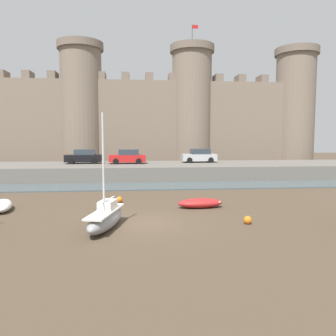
{
  "coord_description": "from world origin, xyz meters",
  "views": [
    {
      "loc": [
        -0.23,
        -16.8,
        4.41
      ],
      "look_at": [
        1.81,
        4.25,
        2.5
      ],
      "focal_mm": 35.0,
      "sensor_mm": 36.0,
      "label": 1
    }
  ],
  "objects_px": {
    "car_quay_centre_east": "(84,157)",
    "car_quay_centre_west": "(199,156)",
    "sailboat_near_channel_right": "(106,217)",
    "rowboat_midflat_left": "(200,203)",
    "rowboat_midflat_right": "(2,205)",
    "mooring_buoy_near_shore": "(248,220)",
    "car_quay_west": "(128,157)",
    "mooring_buoy_off_centre": "(119,200)"
  },
  "relations": [
    {
      "from": "car_quay_centre_east",
      "to": "car_quay_centre_west",
      "type": "distance_m",
      "value": 13.51
    },
    {
      "from": "sailboat_near_channel_right",
      "to": "car_quay_centre_west",
      "type": "bearing_deg",
      "value": 68.33
    },
    {
      "from": "rowboat_midflat_left",
      "to": "rowboat_midflat_right",
      "type": "bearing_deg",
      "value": 177.97
    },
    {
      "from": "rowboat_midflat_right",
      "to": "mooring_buoy_near_shore",
      "type": "bearing_deg",
      "value": -18.27
    },
    {
      "from": "rowboat_midflat_right",
      "to": "car_quay_west",
      "type": "bearing_deg",
      "value": 66.66
    },
    {
      "from": "car_quay_centre_west",
      "to": "mooring_buoy_off_centre",
      "type": "bearing_deg",
      "value": -118.28
    },
    {
      "from": "rowboat_midflat_left",
      "to": "mooring_buoy_near_shore",
      "type": "xyz_separation_m",
      "value": [
        1.67,
        -4.17,
        -0.11
      ]
    },
    {
      "from": "rowboat_midflat_right",
      "to": "car_quay_centre_east",
      "type": "height_order",
      "value": "car_quay_centre_east"
    },
    {
      "from": "rowboat_midflat_right",
      "to": "mooring_buoy_near_shore",
      "type": "relative_size",
      "value": 7.85
    },
    {
      "from": "mooring_buoy_near_shore",
      "to": "car_quay_west",
      "type": "xyz_separation_m",
      "value": [
        -6.69,
        21.41,
        2.12
      ]
    },
    {
      "from": "sailboat_near_channel_right",
      "to": "rowboat_midflat_right",
      "type": "relative_size",
      "value": 1.7
    },
    {
      "from": "sailboat_near_channel_right",
      "to": "mooring_buoy_off_centre",
      "type": "xyz_separation_m",
      "value": [
        0.32,
        6.53,
        -0.34
      ]
    },
    {
      "from": "rowboat_midflat_right",
      "to": "car_quay_centre_east",
      "type": "distance_m",
      "value": 17.7
    },
    {
      "from": "mooring_buoy_near_shore",
      "to": "car_quay_centre_east",
      "type": "height_order",
      "value": "car_quay_centre_east"
    },
    {
      "from": "sailboat_near_channel_right",
      "to": "mooring_buoy_off_centre",
      "type": "height_order",
      "value": "sailboat_near_channel_right"
    },
    {
      "from": "car_quay_centre_west",
      "to": "rowboat_midflat_left",
      "type": "bearing_deg",
      "value": -100.72
    },
    {
      "from": "rowboat_midflat_left",
      "to": "car_quay_centre_east",
      "type": "bearing_deg",
      "value": 119.29
    },
    {
      "from": "mooring_buoy_off_centre",
      "to": "car_quay_centre_west",
      "type": "xyz_separation_m",
      "value": [
        8.7,
        16.17,
        2.11
      ]
    },
    {
      "from": "car_quay_west",
      "to": "car_quay_centre_west",
      "type": "height_order",
      "value": "same"
    },
    {
      "from": "mooring_buoy_near_shore",
      "to": "car_quay_centre_east",
      "type": "relative_size",
      "value": 0.1
    },
    {
      "from": "mooring_buoy_near_shore",
      "to": "car_quay_centre_east",
      "type": "bearing_deg",
      "value": 117.95
    },
    {
      "from": "car_quay_centre_east",
      "to": "mooring_buoy_near_shore",
      "type": "bearing_deg",
      "value": -62.05
    },
    {
      "from": "rowboat_midflat_left",
      "to": "rowboat_midflat_right",
      "type": "height_order",
      "value": "same"
    },
    {
      "from": "sailboat_near_channel_right",
      "to": "car_quay_west",
      "type": "bearing_deg",
      "value": 88.6
    },
    {
      "from": "rowboat_midflat_right",
      "to": "car_quay_centre_west",
      "type": "distance_m",
      "value": 23.94
    },
    {
      "from": "sailboat_near_channel_right",
      "to": "car_quay_centre_west",
      "type": "relative_size",
      "value": 1.37
    },
    {
      "from": "mooring_buoy_off_centre",
      "to": "car_quay_west",
      "type": "distance_m",
      "value": 15.21
    },
    {
      "from": "mooring_buoy_near_shore",
      "to": "car_quay_west",
      "type": "height_order",
      "value": "car_quay_west"
    },
    {
      "from": "mooring_buoy_near_shore",
      "to": "car_quay_west",
      "type": "relative_size",
      "value": 0.1
    },
    {
      "from": "sailboat_near_channel_right",
      "to": "car_quay_centre_west",
      "type": "xyz_separation_m",
      "value": [
        9.02,
        22.7,
        1.77
      ]
    },
    {
      "from": "mooring_buoy_near_shore",
      "to": "mooring_buoy_off_centre",
      "type": "bearing_deg",
      "value": 137.37
    },
    {
      "from": "rowboat_midflat_left",
      "to": "rowboat_midflat_right",
      "type": "distance_m",
      "value": 12.28
    },
    {
      "from": "car_quay_centre_east",
      "to": "car_quay_west",
      "type": "bearing_deg",
      "value": -7.21
    },
    {
      "from": "rowboat_midflat_left",
      "to": "car_quay_centre_west",
      "type": "xyz_separation_m",
      "value": [
        3.47,
        18.35,
        2.01
      ]
    },
    {
      "from": "car_quay_west",
      "to": "mooring_buoy_off_centre",
      "type": "bearing_deg",
      "value": -90.79
    },
    {
      "from": "mooring_buoy_off_centre",
      "to": "car_quay_centre_east",
      "type": "height_order",
      "value": "car_quay_centre_east"
    },
    {
      "from": "rowboat_midflat_right",
      "to": "car_quay_centre_west",
      "type": "bearing_deg",
      "value": 48.69
    },
    {
      "from": "car_quay_centre_west",
      "to": "sailboat_near_channel_right",
      "type": "bearing_deg",
      "value": -111.67
    },
    {
      "from": "rowboat_midflat_left",
      "to": "rowboat_midflat_right",
      "type": "relative_size",
      "value": 0.9
    },
    {
      "from": "sailboat_near_channel_right",
      "to": "rowboat_midflat_right",
      "type": "distance_m",
      "value": 8.26
    },
    {
      "from": "rowboat_midflat_right",
      "to": "mooring_buoy_off_centre",
      "type": "xyz_separation_m",
      "value": [
        7.04,
        1.75,
        -0.11
      ]
    },
    {
      "from": "rowboat_midflat_left",
      "to": "car_quay_centre_east",
      "type": "xyz_separation_m",
      "value": [
        -10.03,
        17.88,
        2.01
      ]
    }
  ]
}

